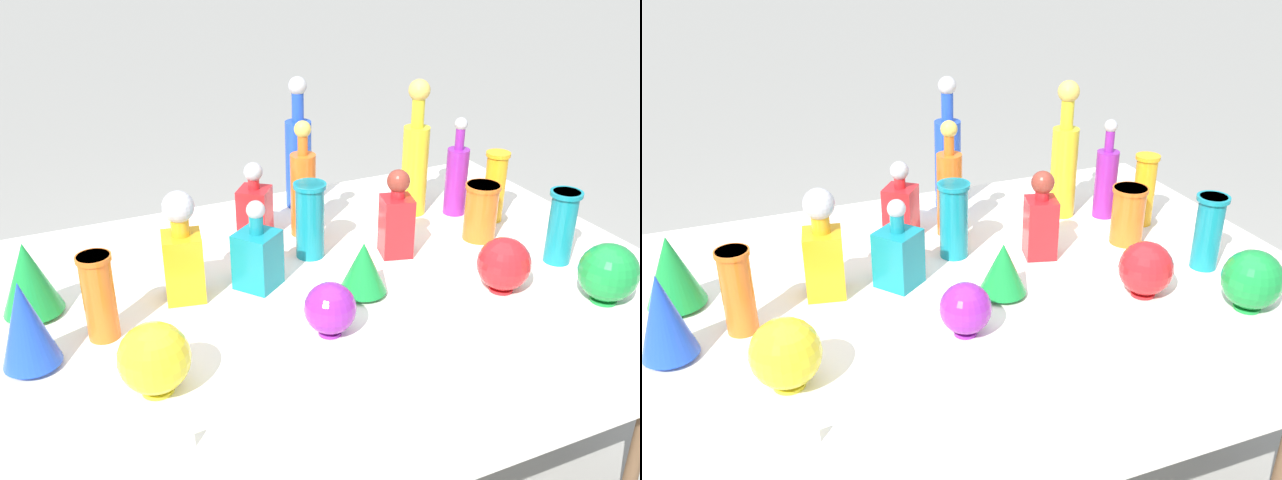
{
  "view_description": "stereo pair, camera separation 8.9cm",
  "coord_description": "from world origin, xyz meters",
  "views": [
    {
      "loc": [
        -0.74,
        -1.61,
        1.72
      ],
      "look_at": [
        0.0,
        0.0,
        0.86
      ],
      "focal_mm": 40.0,
      "sensor_mm": 36.0,
      "label": 1
    },
    {
      "loc": [
        -0.66,
        -1.64,
        1.72
      ],
      "look_at": [
        0.0,
        0.0,
        0.86
      ],
      "focal_mm": 40.0,
      "sensor_mm": 36.0,
      "label": 2
    }
  ],
  "objects": [
    {
      "name": "tall_bottle_2",
      "position": [
        0.46,
        0.25,
        0.95
      ],
      "size": [
        0.09,
        0.09,
        0.45
      ],
      "color": "yellow",
      "rests_on": "display_table"
    },
    {
      "name": "tall_bottle_0",
      "position": [
        0.58,
        0.19,
        0.89
      ],
      "size": [
        0.07,
        0.07,
        0.33
      ],
      "color": "purple",
      "rests_on": "display_table"
    },
    {
      "name": "slender_vase_4",
      "position": [
        0.02,
        0.1,
        0.88
      ],
      "size": [
        0.1,
        0.1,
        0.23
      ],
      "color": "teal",
      "rests_on": "display_table"
    },
    {
      "name": "tall_bottle_1",
      "position": [
        0.06,
        0.25,
        0.91
      ],
      "size": [
        0.08,
        0.08,
        0.36
      ],
      "color": "orange",
      "rests_on": "display_table"
    },
    {
      "name": "display_table",
      "position": [
        0.0,
        -0.03,
        0.71
      ],
      "size": [
        1.87,
        1.2,
        0.76
      ],
      "color": "white",
      "rests_on": "ground"
    },
    {
      "name": "slender_vase_3",
      "position": [
        0.54,
        -0.01,
        0.86
      ],
      "size": [
        0.11,
        0.11,
        0.18
      ],
      "color": "orange",
      "rests_on": "display_table"
    },
    {
      "name": "square_decanter_2",
      "position": [
        -0.18,
        0.0,
        0.85
      ],
      "size": [
        0.14,
        0.14,
        0.25
      ],
      "color": "teal",
      "rests_on": "display_table"
    },
    {
      "name": "round_bowl_0",
      "position": [
        -0.54,
        -0.34,
        0.84
      ],
      "size": [
        0.16,
        0.16,
        0.16
      ],
      "color": "yellow",
      "rests_on": "display_table"
    },
    {
      "name": "fluted_vase_0",
      "position": [
        -0.75,
        0.1,
        0.86
      ],
      "size": [
        0.15,
        0.15,
        0.2
      ],
      "color": "#198C38",
      "rests_on": "display_table"
    },
    {
      "name": "fluted_vase_2",
      "position": [
        0.05,
        -0.16,
        0.84
      ],
      "size": [
        0.13,
        0.13,
        0.15
      ],
      "color": "#198C38",
      "rests_on": "display_table"
    },
    {
      "name": "slender_vase_2",
      "position": [
        0.66,
        0.09,
        0.88
      ],
      "size": [
        0.08,
        0.08,
        0.23
      ],
      "color": "orange",
      "rests_on": "display_table"
    },
    {
      "name": "ground_plane",
      "position": [
        0.0,
        0.0,
        0.0
      ],
      "size": [
        40.0,
        40.0,
        0.0
      ],
      "primitive_type": "plane",
      "color": "gray"
    },
    {
      "name": "square_decanter_1",
      "position": [
        0.25,
        0.01,
        0.88
      ],
      "size": [
        0.11,
        0.11,
        0.26
      ],
      "color": "red",
      "rests_on": "display_table"
    },
    {
      "name": "square_decanter_3",
      "position": [
        -0.38,
        0.02,
        0.89
      ],
      "size": [
        0.12,
        0.12,
        0.3
      ],
      "color": "orange",
      "rests_on": "display_table"
    },
    {
      "name": "round_bowl_2",
      "position": [
        -0.11,
        -0.29,
        0.83
      ],
      "size": [
        0.13,
        0.13,
        0.13
      ],
      "color": "purple",
      "rests_on": "display_table"
    },
    {
      "name": "cardboard_box_behind_right",
      "position": [
        0.29,
        1.12,
        0.12
      ],
      "size": [
        0.52,
        0.33,
        0.33
      ],
      "color": "tan",
      "rests_on": "ground"
    },
    {
      "name": "slender_vase_1",
      "position": [
        -0.61,
        -0.08,
        0.88
      ],
      "size": [
        0.08,
        0.08,
        0.22
      ],
      "color": "orange",
      "rests_on": "display_table"
    },
    {
      "name": "square_decanter_0",
      "position": [
        -0.09,
        0.29,
        0.86
      ],
      "size": [
        0.13,
        0.13,
        0.24
      ],
      "color": "red",
      "rests_on": "display_table"
    },
    {
      "name": "slender_vase_0",
      "position": [
        0.65,
        -0.23,
        0.88
      ],
      "size": [
        0.09,
        0.09,
        0.22
      ],
      "color": "teal",
      "rests_on": "display_table"
    },
    {
      "name": "cardboard_box_behind_left",
      "position": [
        -0.12,
        1.16,
        0.16
      ],
      "size": [
        0.45,
        0.33,
        0.4
      ],
      "color": "tan",
      "rests_on": "ground"
    },
    {
      "name": "round_bowl_1",
      "position": [
        0.61,
        -0.46,
        0.84
      ],
      "size": [
        0.15,
        0.15,
        0.16
      ],
      "color": "#198C38",
      "rests_on": "display_table"
    },
    {
      "name": "tall_bottle_3",
      "position": [
        0.14,
        0.47,
        0.94
      ],
      "size": [
        0.09,
        0.09,
        0.44
      ],
      "color": "blue",
      "rests_on": "display_table"
    },
    {
      "name": "round_bowl_3",
      "position": [
        0.4,
        -0.3,
        0.84
      ],
      "size": [
        0.14,
        0.14,
        0.15
      ],
      "color": "red",
      "rests_on": "display_table"
    },
    {
      "name": "fluted_vase_1",
      "position": [
        -0.77,
        -0.14,
        0.87
      ],
      "size": [
        0.13,
        0.13,
        0.22
      ],
      "color": "blue",
      "rests_on": "display_table"
    },
    {
      "name": "price_tag_left",
      "position": [
        -0.54,
        -0.54,
        0.78
      ],
      "size": [
        0.06,
        0.02,
        0.04
      ],
      "primitive_type": "cube",
      "rotation": [
        -0.21,
        0.0,
        0.13
      ],
      "color": "white",
      "rests_on": "display_table"
    }
  ]
}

